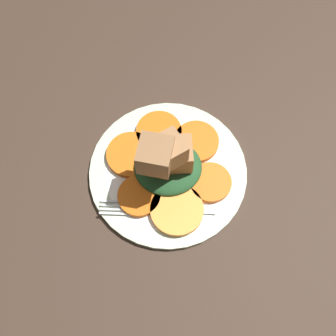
% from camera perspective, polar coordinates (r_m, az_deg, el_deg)
% --- Properties ---
extents(table_slab, '(1.20, 1.20, 0.02)m').
position_cam_1_polar(table_slab, '(0.71, -0.00, -0.99)').
color(table_slab, '#38281E').
rests_on(table_slab, ground).
extents(plate, '(0.26, 0.26, 0.01)m').
position_cam_1_polar(plate, '(0.69, -0.00, -0.52)').
color(plate, beige).
rests_on(plate, table_slab).
extents(carrot_slice_0, '(0.08, 0.08, 0.01)m').
position_cam_1_polar(carrot_slice_0, '(0.69, -5.01, 1.80)').
color(carrot_slice_0, '#D56013').
rests_on(carrot_slice_0, plate).
extents(carrot_slice_1, '(0.07, 0.07, 0.01)m').
position_cam_1_polar(carrot_slice_1, '(0.67, -3.93, -3.79)').
color(carrot_slice_1, '#D45F12').
rests_on(carrot_slice_1, plate).
extents(carrot_slice_2, '(0.08, 0.08, 0.01)m').
position_cam_1_polar(carrot_slice_2, '(0.66, 1.21, -5.68)').
color(carrot_slice_2, '#F9953A').
rests_on(carrot_slice_2, plate).
extents(carrot_slice_3, '(0.07, 0.07, 0.01)m').
position_cam_1_polar(carrot_slice_3, '(0.68, 5.77, -1.96)').
color(carrot_slice_3, orange).
rests_on(carrot_slice_3, plate).
extents(carrot_slice_4, '(0.08, 0.08, 0.01)m').
position_cam_1_polar(carrot_slice_4, '(0.70, 3.84, 3.58)').
color(carrot_slice_4, '#D56013').
rests_on(carrot_slice_4, plate).
extents(carrot_slice_5, '(0.08, 0.08, 0.01)m').
position_cam_1_polar(carrot_slice_5, '(0.71, -1.24, 4.91)').
color(carrot_slice_5, '#D35E12').
rests_on(carrot_slice_5, plate).
extents(center_pile, '(0.11, 0.10, 0.12)m').
position_cam_1_polar(center_pile, '(0.64, -0.05, 1.14)').
color(center_pile, '#1E4723').
rests_on(center_pile, plate).
extents(fork, '(0.18, 0.03, 0.00)m').
position_cam_1_polar(fork, '(0.66, -1.85, -5.57)').
color(fork, silver).
rests_on(fork, plate).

